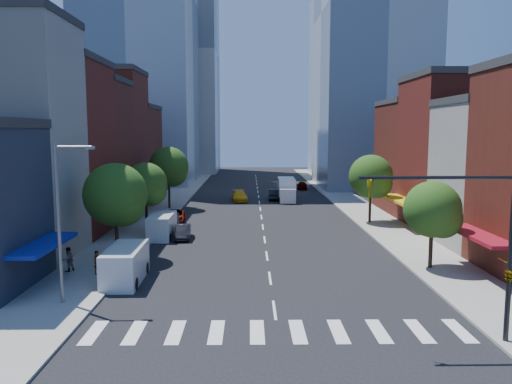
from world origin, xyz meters
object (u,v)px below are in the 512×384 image
parked_car_rear (172,219)px  pedestrian_far (68,259)px  cargo_van_far (162,226)px  parked_car_second (183,232)px  pedestrian_near (97,262)px  parked_car_third (174,217)px  cargo_van_near (125,265)px  traffic_car_oncoming (274,195)px  taxi (239,196)px  box_truck (287,190)px  traffic_car_far (302,185)px

parked_car_rear → pedestrian_far: bearing=-107.9°
cargo_van_far → parked_car_second: bearing=-13.8°
parked_car_second → pedestrian_near: size_ratio=2.43×
parked_car_third → cargo_van_near: cargo_van_near is taller
traffic_car_oncoming → parked_car_third: bearing=60.3°
taxi → pedestrian_far: 37.65m
parked_car_second → box_truck: box_truck is taller
parked_car_rear → cargo_van_far: size_ratio=0.89×
taxi → traffic_car_far: (10.37, 14.29, -0.04)m
pedestrian_near → pedestrian_far: size_ratio=0.95×
parked_car_second → cargo_van_far: cargo_van_far is taller
traffic_car_oncoming → pedestrian_far: pedestrian_far is taller
parked_car_second → traffic_car_oncoming: size_ratio=0.87×
parked_car_rear → box_truck: box_truck is taller
cargo_van_far → pedestrian_near: size_ratio=3.21×
taxi → pedestrian_far: pedestrian_far is taller
cargo_van_near → box_truck: bearing=69.6°
cargo_van_far → pedestrian_far: 12.44m
cargo_van_near → traffic_car_far: bearing=70.7°
parked_car_third → cargo_van_near: 21.18m
traffic_car_far → pedestrian_far: 54.67m
traffic_car_oncoming → box_truck: box_truck is taller
parked_car_rear → cargo_van_far: (0.00, -6.12, 0.42)m
parked_car_rear → traffic_car_far: 36.74m
taxi → box_truck: size_ratio=0.64×
cargo_van_far → traffic_car_far: size_ratio=1.27×
cargo_van_far → parked_car_third: bearing=89.6°
box_truck → traffic_car_far: bearing=76.2°
traffic_car_oncoming → pedestrian_far: size_ratio=2.64×
box_truck → parked_car_third: bearing=-126.4°
parked_car_third → traffic_car_far: 35.52m
parked_car_second → cargo_van_near: bearing=-103.0°
parked_car_third → parked_car_rear: parked_car_third is taller
cargo_van_near → cargo_van_far: cargo_van_near is taller
taxi → traffic_car_oncoming: bearing=9.9°
cargo_van_near → box_truck: 40.87m
taxi → traffic_car_oncoming: (5.00, 1.35, 0.01)m
pedestrian_near → parked_car_second: bearing=13.6°
parked_car_third → pedestrian_far: 19.62m
pedestrian_near → pedestrian_far: 2.30m
taxi → traffic_car_oncoming: size_ratio=1.12×
cargo_van_far → box_truck: size_ratio=0.67×
parked_car_third → box_truck: bearing=46.3°
parked_car_second → pedestrian_near: pedestrian_near is taller
parked_car_second → pedestrian_near: 12.52m
parked_car_second → traffic_car_oncoming: 27.92m
traffic_car_oncoming → pedestrian_far: (-16.14, -37.32, 0.26)m
traffic_car_oncoming → cargo_van_far: bearing=68.6°
traffic_car_oncoming → box_truck: 2.01m
parked_car_third → box_truck: (13.41, 17.43, 0.78)m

